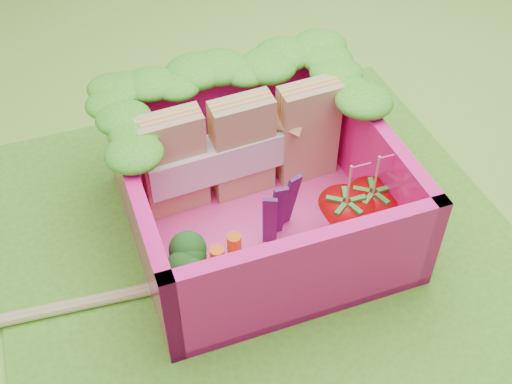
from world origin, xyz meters
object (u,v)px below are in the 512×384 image
Objects in this scene: bento_box at (259,188)px; broccoli at (189,258)px; sandwich_stack at (243,147)px; chopsticks at (78,304)px; strawberry_right at (370,211)px; strawberry_left at (344,222)px.

broccoli is at bearing -147.35° from bento_box.
sandwich_stack reaches higher than broccoli.
sandwich_stack reaches higher than chopsticks.
sandwich_stack is 0.73m from strawberry_right.
chopsticks is (-1.48, 0.05, -0.16)m from strawberry_right.
strawberry_right is at bearing 10.64° from strawberry_left.
strawberry_left reaches higher than bento_box.
strawberry_right is (0.50, -0.26, -0.09)m from bento_box.
broccoli is 0.95m from strawberry_right.
strawberry_right is at bearing -46.28° from sandwich_stack.
broccoli is at bearing -129.98° from sandwich_stack.
strawberry_right reaches higher than broccoli.
chopsticks is (-0.53, 0.08, -0.21)m from broccoli.
sandwich_stack is 0.66m from strawberry_left.
sandwich_stack reaches higher than bento_box.
sandwich_stack is at bearing 88.66° from bento_box.
broccoli is (-0.45, -0.29, -0.04)m from bento_box.
bento_box is at bearing 11.89° from chopsticks.
bento_box reaches higher than chopsticks.
sandwich_stack is (0.01, 0.26, 0.06)m from bento_box.
strawberry_left is (0.34, -0.29, -0.08)m from bento_box.
strawberry_right reaches higher than chopsticks.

